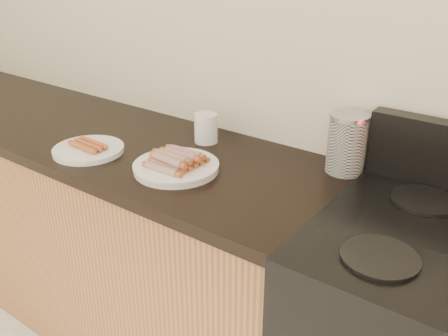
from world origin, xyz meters
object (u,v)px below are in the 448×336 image
Objects in this scene: side_plate at (89,150)px; main_plate at (176,168)px; canister at (347,143)px; mug at (206,128)px.

main_plate is at bearing 10.98° from side_plate.
main_plate is 0.54m from canister.
mug is (-0.51, -0.06, -0.04)m from canister.
mug reaches higher than main_plate.
canister is (0.78, 0.38, 0.09)m from side_plate.
side_plate is at bearing -130.15° from mug.
canister reaches higher than side_plate.
side_plate is 0.87m from canister.
mug reaches higher than side_plate.
canister is (0.43, 0.31, 0.09)m from main_plate.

